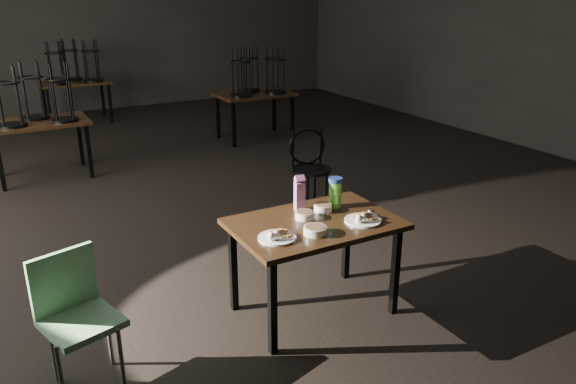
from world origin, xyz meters
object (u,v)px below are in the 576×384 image
bentwood_chair (310,163)px  school_chair (75,310)px  main_table (314,231)px  juice_carton (299,194)px  water_bottle (335,192)px

bentwood_chair → school_chair: 3.34m
main_table → juice_carton: bearing=87.3°
water_bottle → bentwood_chair: size_ratio=0.26×
juice_carton → school_chair: (-1.71, -0.26, -0.35)m
water_bottle → bentwood_chair: (0.79, 1.67, -0.34)m
juice_carton → water_bottle: (0.27, -0.08, -0.01)m
juice_carton → bentwood_chair: (1.06, 1.60, -0.35)m
bentwood_chair → school_chair: bentwood_chair is taller
water_bottle → bentwood_chair: water_bottle is taller
water_bottle → school_chair: water_bottle is taller
juice_carton → school_chair: size_ratio=0.32×
main_table → water_bottle: bearing=30.1°
main_table → water_bottle: 0.39m
water_bottle → school_chair: bearing=-174.7°
main_table → school_chair: 1.71m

